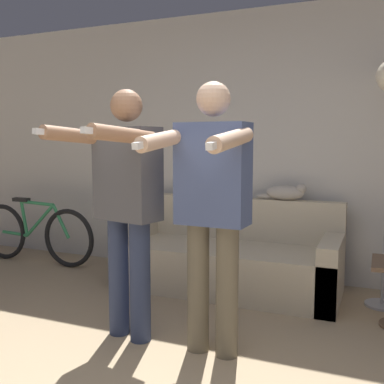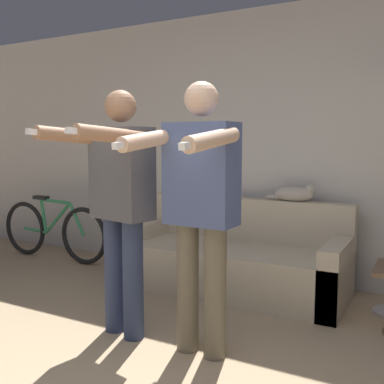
{
  "view_description": "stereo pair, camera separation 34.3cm",
  "coord_description": "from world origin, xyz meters",
  "views": [
    {
      "loc": [
        1.0,
        -1.48,
        1.33
      ],
      "look_at": [
        -0.34,
        1.69,
        0.95
      ],
      "focal_mm": 42.0,
      "sensor_mm": 36.0,
      "label": 1
    },
    {
      "loc": [
        1.31,
        -1.33,
        1.33
      ],
      "look_at": [
        -0.34,
        1.69,
        0.95
      ],
      "focal_mm": 42.0,
      "sensor_mm": 36.0,
      "label": 2
    }
  ],
  "objects": [
    {
      "name": "person_right",
      "position": [
        0.06,
        1.07,
        0.98
      ],
      "size": [
        0.52,
        0.69,
        1.69
      ],
      "rotation": [
        0.0,
        0.0,
        -0.04
      ],
      "color": "#6B604C",
      "rests_on": "ground_plane"
    },
    {
      "name": "wall_back",
      "position": [
        0.0,
        2.85,
        1.3
      ],
      "size": [
        10.0,
        0.05,
        2.6
      ],
      "color": "beige",
      "rests_on": "ground_plane"
    },
    {
      "name": "couch",
      "position": [
        -0.25,
        2.33,
        0.26
      ],
      "size": [
        1.98,
        0.81,
        0.8
      ],
      "color": "beige",
      "rests_on": "ground_plane"
    },
    {
      "name": "person_left",
      "position": [
        -0.55,
        1.07,
        0.97
      ],
      "size": [
        0.6,
        0.75,
        1.67
      ],
      "rotation": [
        0.0,
        0.0,
        -0.22
      ],
      "color": "#2D3856",
      "rests_on": "ground_plane"
    },
    {
      "name": "cat",
      "position": [
        0.21,
        2.63,
        0.87
      ],
      "size": [
        0.47,
        0.15,
        0.16
      ],
      "color": "#B7AD9E",
      "rests_on": "couch"
    },
    {
      "name": "bicycle",
      "position": [
        -2.49,
        2.33,
        0.33
      ],
      "size": [
        1.55,
        0.07,
        0.72
      ],
      "color": "black",
      "rests_on": "ground_plane"
    }
  ]
}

